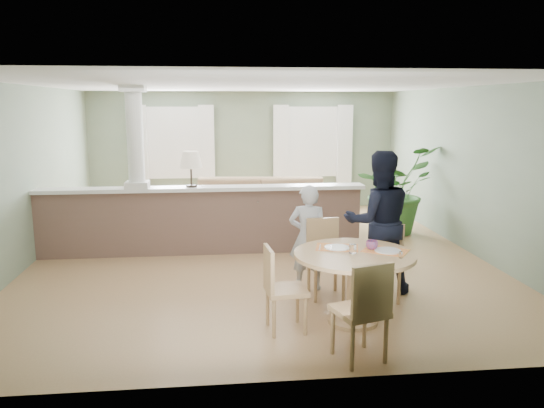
{
  "coord_description": "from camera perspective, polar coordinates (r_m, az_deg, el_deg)",
  "views": [
    {
      "loc": [
        -0.66,
        -8.28,
        2.41
      ],
      "look_at": [
        0.12,
        -1.0,
        1.03
      ],
      "focal_mm": 35.0,
      "sensor_mm": 36.0,
      "label": 1
    }
  ],
  "objects": [
    {
      "name": "chair_side",
      "position": [
        5.72,
        0.81,
        -8.72
      ],
      "size": [
        0.46,
        0.46,
        0.93
      ],
      "rotation": [
        0.0,
        0.0,
        1.67
      ],
      "color": "tan",
      "rests_on": "ground"
    },
    {
      "name": "dining_table",
      "position": [
        5.96,
        8.88,
        -6.73
      ],
      "size": [
        1.33,
        1.33,
        0.91
      ],
      "rotation": [
        0.0,
        0.0,
        -0.25
      ],
      "color": "tan",
      "rests_on": "ground"
    },
    {
      "name": "child_person",
      "position": [
        6.97,
        3.91,
        -3.59
      ],
      "size": [
        0.57,
        0.44,
        1.4
      ],
      "primitive_type": "imported",
      "rotation": [
        0.0,
        0.0,
        2.91
      ],
      "color": "#ADADB3",
      "rests_on": "ground"
    },
    {
      "name": "room_shell",
      "position": [
        8.95,
        -2.08,
        6.83
      ],
      "size": [
        7.02,
        8.02,
        2.71
      ],
      "color": "gray",
      "rests_on": "ground"
    },
    {
      "name": "chair_far_boy",
      "position": [
        6.8,
        5.68,
        -5.34
      ],
      "size": [
        0.47,
        0.47,
        0.98
      ],
      "rotation": [
        0.0,
        0.0,
        0.06
      ],
      "color": "tan",
      "rests_on": "ground"
    },
    {
      "name": "man_person",
      "position": [
        6.96,
        11.38,
        -1.9
      ],
      "size": [
        0.92,
        0.73,
        1.84
      ],
      "primitive_type": "imported",
      "rotation": [
        0.0,
        0.0,
        3.1
      ],
      "color": "black",
      "rests_on": "ground"
    },
    {
      "name": "chair_far_man",
      "position": [
        6.87,
        12.27,
        -5.65
      ],
      "size": [
        0.54,
        0.54,
        0.93
      ],
      "rotation": [
        0.0,
        0.0,
        -0.39
      ],
      "color": "tan",
      "rests_on": "ground"
    },
    {
      "name": "sofa",
      "position": [
        10.34,
        -1.25,
        -0.07
      ],
      "size": [
        3.42,
        1.6,
        0.97
      ],
      "primitive_type": "imported",
      "rotation": [
        0.0,
        0.0,
        -0.09
      ],
      "color": "olive",
      "rests_on": "ground"
    },
    {
      "name": "houseplant",
      "position": [
        10.25,
        13.1,
        1.51
      ],
      "size": [
        1.97,
        1.92,
        1.66
      ],
      "primitive_type": "imported",
      "rotation": [
        0.0,
        0.0,
        0.63
      ],
      "color": "#316227",
      "rests_on": "ground"
    },
    {
      "name": "ground",
      "position": [
        8.65,
        -1.51,
        -5.51
      ],
      "size": [
        8.0,
        8.0,
        0.0
      ],
      "primitive_type": "plane",
      "color": "tan",
      "rests_on": "ground"
    },
    {
      "name": "pony_wall",
      "position": [
        8.66,
        -8.15,
        -0.79
      ],
      "size": [
        5.32,
        0.38,
        2.7
      ],
      "color": "brown",
      "rests_on": "ground"
    },
    {
      "name": "chair_near",
      "position": [
        5.11,
        9.9,
        -10.89
      ],
      "size": [
        0.56,
        0.56,
        1.0
      ],
      "rotation": [
        0.0,
        0.0,
        3.43
      ],
      "color": "tan",
      "rests_on": "ground"
    }
  ]
}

